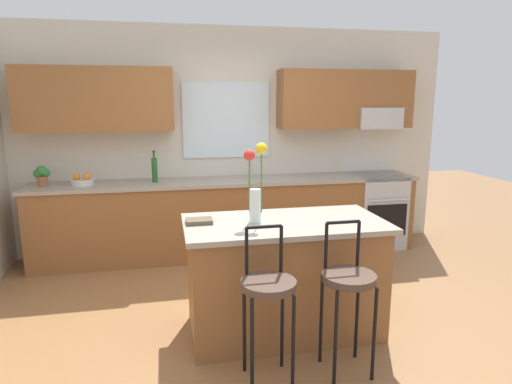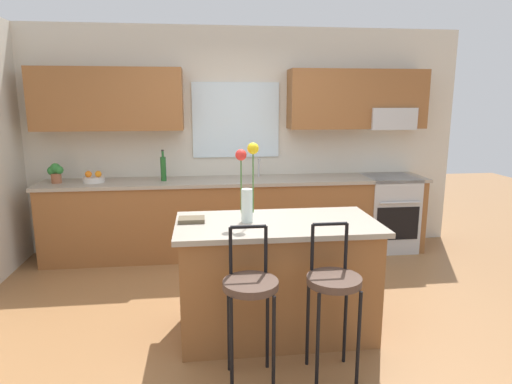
{
  "view_description": "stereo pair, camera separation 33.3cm",
  "coord_description": "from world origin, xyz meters",
  "px_view_note": "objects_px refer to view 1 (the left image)",
  "views": [
    {
      "loc": [
        -0.74,
        -3.41,
        1.84
      ],
      "look_at": [
        0.07,
        0.55,
        1.0
      ],
      "focal_mm": 31.07,
      "sensor_mm": 36.0,
      "label": 1
    },
    {
      "loc": [
        -0.42,
        -3.46,
        1.84
      ],
      "look_at": [
        0.07,
        0.55,
        1.0
      ],
      "focal_mm": 31.07,
      "sensor_mm": 36.0,
      "label": 2
    }
  ],
  "objects_px": {
    "kitchen_island": "(284,276)",
    "flower_vase": "(255,186)",
    "bar_stool_near": "(268,291)",
    "cookbook": "(199,221)",
    "fruit_bowl_oranges": "(82,181)",
    "potted_plant_small": "(42,175)",
    "bottle_olive_oil": "(155,169)",
    "bar_stool_middle": "(348,284)",
    "oven_range": "(376,210)"
  },
  "relations": [
    {
      "from": "bar_stool_near",
      "to": "cookbook",
      "type": "distance_m",
      "value": 0.85
    },
    {
      "from": "oven_range",
      "to": "bar_stool_middle",
      "type": "xyz_separation_m",
      "value": [
        -1.45,
        -2.5,
        0.18
      ]
    },
    {
      "from": "cookbook",
      "to": "potted_plant_small",
      "type": "height_order",
      "value": "potted_plant_small"
    },
    {
      "from": "fruit_bowl_oranges",
      "to": "bar_stool_near",
      "type": "bearing_deg",
      "value": -58.82
    },
    {
      "from": "bottle_olive_oil",
      "to": "potted_plant_small",
      "type": "bearing_deg",
      "value": 179.97
    },
    {
      "from": "cookbook",
      "to": "fruit_bowl_oranges",
      "type": "relative_size",
      "value": 0.83
    },
    {
      "from": "bar_stool_near",
      "to": "bottle_olive_oil",
      "type": "height_order",
      "value": "bottle_olive_oil"
    },
    {
      "from": "bottle_olive_oil",
      "to": "bar_stool_middle",
      "type": "bearing_deg",
      "value": -62.92
    },
    {
      "from": "bar_stool_near",
      "to": "flower_vase",
      "type": "distance_m",
      "value": 0.85
    },
    {
      "from": "bar_stool_middle",
      "to": "potted_plant_small",
      "type": "height_order",
      "value": "potted_plant_small"
    },
    {
      "from": "oven_range",
      "to": "bar_stool_near",
      "type": "distance_m",
      "value": 3.21
    },
    {
      "from": "bar_stool_near",
      "to": "fruit_bowl_oranges",
      "type": "relative_size",
      "value": 4.34
    },
    {
      "from": "bar_stool_near",
      "to": "fruit_bowl_oranges",
      "type": "distance_m",
      "value": 2.96
    },
    {
      "from": "flower_vase",
      "to": "bottle_olive_oil",
      "type": "height_order",
      "value": "flower_vase"
    },
    {
      "from": "cookbook",
      "to": "oven_range",
      "type": "bearing_deg",
      "value": 37.11
    },
    {
      "from": "kitchen_island",
      "to": "cookbook",
      "type": "height_order",
      "value": "cookbook"
    },
    {
      "from": "flower_vase",
      "to": "potted_plant_small",
      "type": "bearing_deg",
      "value": 136.31
    },
    {
      "from": "kitchen_island",
      "to": "flower_vase",
      "type": "height_order",
      "value": "flower_vase"
    },
    {
      "from": "flower_vase",
      "to": "fruit_bowl_oranges",
      "type": "bearing_deg",
      "value": 129.72
    },
    {
      "from": "flower_vase",
      "to": "bar_stool_middle",
      "type": "bearing_deg",
      "value": -51.31
    },
    {
      "from": "bar_stool_middle",
      "to": "cookbook",
      "type": "xyz_separation_m",
      "value": [
        -0.93,
        0.69,
        0.3
      ]
    },
    {
      "from": "kitchen_island",
      "to": "bar_stool_middle",
      "type": "bearing_deg",
      "value": -65.95
    },
    {
      "from": "flower_vase",
      "to": "bar_stool_near",
      "type": "bearing_deg",
      "value": -94.05
    },
    {
      "from": "oven_range",
      "to": "potted_plant_small",
      "type": "distance_m",
      "value": 3.98
    },
    {
      "from": "flower_vase",
      "to": "cookbook",
      "type": "relative_size",
      "value": 3.06
    },
    {
      "from": "oven_range",
      "to": "bottle_olive_oil",
      "type": "height_order",
      "value": "bottle_olive_oil"
    },
    {
      "from": "bar_stool_middle",
      "to": "fruit_bowl_oranges",
      "type": "xyz_separation_m",
      "value": [
        -2.08,
        2.52,
        0.33
      ]
    },
    {
      "from": "potted_plant_small",
      "to": "cookbook",
      "type": "bearing_deg",
      "value": -49.65
    },
    {
      "from": "fruit_bowl_oranges",
      "to": "bottle_olive_oil",
      "type": "height_order",
      "value": "bottle_olive_oil"
    },
    {
      "from": "flower_vase",
      "to": "fruit_bowl_oranges",
      "type": "relative_size",
      "value": 2.55
    },
    {
      "from": "bar_stool_near",
      "to": "fruit_bowl_oranges",
      "type": "height_order",
      "value": "fruit_bowl_oranges"
    },
    {
      "from": "bar_stool_near",
      "to": "flower_vase",
      "type": "height_order",
      "value": "flower_vase"
    },
    {
      "from": "cookbook",
      "to": "bottle_olive_oil",
      "type": "xyz_separation_m",
      "value": [
        -0.36,
        1.83,
        0.13
      ]
    },
    {
      "from": "bottle_olive_oil",
      "to": "bar_stool_near",
      "type": "bearing_deg",
      "value": -73.66
    },
    {
      "from": "bar_stool_middle",
      "to": "cookbook",
      "type": "bearing_deg",
      "value": 143.33
    },
    {
      "from": "bar_stool_middle",
      "to": "flower_vase",
      "type": "bearing_deg",
      "value": 128.69
    },
    {
      "from": "fruit_bowl_oranges",
      "to": "bottle_olive_oil",
      "type": "bearing_deg",
      "value": 0.0
    },
    {
      "from": "fruit_bowl_oranges",
      "to": "bottle_olive_oil",
      "type": "xyz_separation_m",
      "value": [
        0.79,
        0.0,
        0.11
      ]
    },
    {
      "from": "kitchen_island",
      "to": "bottle_olive_oil",
      "type": "relative_size",
      "value": 4.31
    },
    {
      "from": "bar_stool_near",
      "to": "cookbook",
      "type": "bearing_deg",
      "value": 118.78
    },
    {
      "from": "kitchen_island",
      "to": "oven_range",
      "type": "bearing_deg",
      "value": 47.41
    },
    {
      "from": "kitchen_island",
      "to": "bar_stool_middle",
      "type": "height_order",
      "value": "bar_stool_middle"
    },
    {
      "from": "bar_stool_near",
      "to": "bar_stool_middle",
      "type": "relative_size",
      "value": 1.0
    },
    {
      "from": "bar_stool_middle",
      "to": "cookbook",
      "type": "relative_size",
      "value": 5.21
    },
    {
      "from": "bar_stool_near",
      "to": "potted_plant_small",
      "type": "relative_size",
      "value": 4.59
    },
    {
      "from": "bar_stool_near",
      "to": "flower_vase",
      "type": "relative_size",
      "value": 1.7
    },
    {
      "from": "kitchen_island",
      "to": "bar_stool_middle",
      "type": "distance_m",
      "value": 0.7
    },
    {
      "from": "kitchen_island",
      "to": "fruit_bowl_oranges",
      "type": "xyz_separation_m",
      "value": [
        -1.8,
        1.9,
        0.5
      ]
    },
    {
      "from": "kitchen_island",
      "to": "bar_stool_near",
      "type": "distance_m",
      "value": 0.7
    },
    {
      "from": "kitchen_island",
      "to": "potted_plant_small",
      "type": "bearing_deg",
      "value": 139.22
    }
  ]
}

